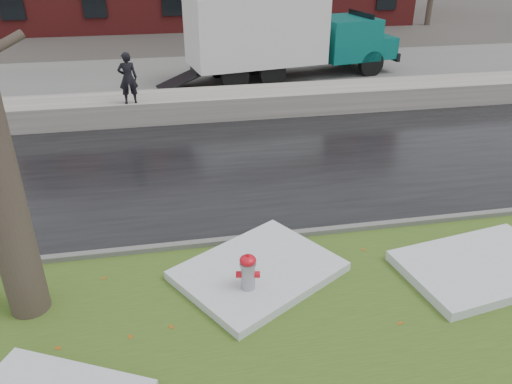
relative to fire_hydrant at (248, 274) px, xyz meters
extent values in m
plane|color=#47423D|center=(0.04, 0.61, -0.48)|extent=(120.00, 120.00, 0.00)
cube|color=#38541C|center=(0.04, -0.64, -0.46)|extent=(60.00, 4.50, 0.04)
cube|color=black|center=(0.04, 5.11, -0.46)|extent=(60.00, 7.00, 0.03)
cube|color=slate|center=(0.04, 13.61, -0.46)|extent=(60.00, 9.00, 0.03)
cube|color=slate|center=(0.04, 1.61, -0.41)|extent=(60.00, 0.15, 0.14)
cube|color=#ACA69D|center=(0.04, 9.31, -0.10)|extent=(60.00, 1.60, 0.75)
cylinder|color=#999AA0|center=(0.00, -0.01, -0.08)|extent=(0.27, 0.27, 0.70)
ellipsoid|color=red|center=(0.00, -0.01, 0.27)|extent=(0.32, 0.32, 0.16)
cylinder|color=red|center=(0.00, -0.01, 0.36)|extent=(0.06, 0.06, 0.05)
cylinder|color=red|center=(-0.14, 0.02, -0.01)|extent=(0.12, 0.13, 0.11)
cylinder|color=red|center=(0.14, -0.03, -0.01)|extent=(0.12, 0.13, 0.11)
cylinder|color=#999AA0|center=(0.03, 0.14, -0.01)|extent=(0.16, 0.12, 0.14)
cube|color=black|center=(3.85, 13.46, 0.15)|extent=(7.73, 2.31, 0.21)
cube|color=silver|center=(2.62, 13.24, 1.54)|extent=(5.53, 3.28, 2.59)
cube|color=#0B6862|center=(6.54, 13.94, 0.96)|extent=(2.58, 2.66, 1.63)
cube|color=#0B6862|center=(7.91, 14.19, 0.58)|extent=(1.51, 2.28, 0.86)
cube|color=black|center=(7.20, 14.06, 1.54)|extent=(0.42, 1.90, 0.86)
cube|color=black|center=(-0.50, 12.67, -0.16)|extent=(1.82, 1.42, 0.65)
cylinder|color=black|center=(7.43, 13.08, 0.05)|extent=(1.09, 0.47, 1.06)
cylinder|color=black|center=(7.07, 15.06, 0.05)|extent=(1.09, 0.47, 1.06)
cylinder|color=black|center=(3.08, 12.29, 0.05)|extent=(1.09, 0.47, 1.06)
cylinder|color=black|center=(2.73, 14.28, 0.05)|extent=(1.09, 0.47, 1.06)
cylinder|color=black|center=(1.57, 12.02, 0.05)|extent=(1.09, 0.47, 1.06)
cylinder|color=black|center=(1.22, 14.01, 0.05)|extent=(1.09, 0.47, 1.06)
imported|color=black|center=(-2.12, 8.71, 1.04)|extent=(0.60, 0.43, 1.54)
cube|color=silver|center=(0.27, 0.51, -0.36)|extent=(3.26, 3.06, 0.16)
cube|color=silver|center=(4.19, -0.12, -0.35)|extent=(3.06, 2.23, 0.18)
camera|label=1|loc=(-1.08, -6.45, 4.92)|focal=35.00mm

